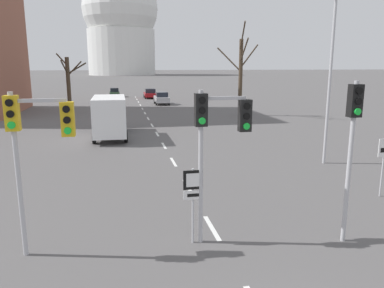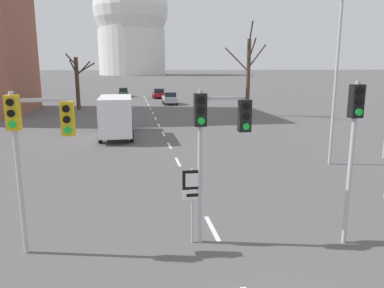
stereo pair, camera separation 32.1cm
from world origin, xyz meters
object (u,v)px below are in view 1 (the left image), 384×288
traffic_signal_near_right (352,132)px  speed_limit_sign (384,157)px  street_lamp_right (326,63)px  sedan_near_left (150,93)px  sedan_near_right (115,92)px  traffic_signal_centre_tall (217,129)px  route_sign_post (193,193)px  traffic_signal_near_left (34,134)px  sedan_mid_centre (162,98)px  delivery_truck (110,115)px

traffic_signal_near_right → speed_limit_sign: size_ratio=1.97×
speed_limit_sign → traffic_signal_near_right: bearing=-139.1°
traffic_signal_near_right → street_lamp_right: bearing=64.8°
sedan_near_left → sedan_near_right: 7.03m
traffic_signal_centre_tall → route_sign_post: (-0.71, -0.01, -1.95)m
traffic_signal_near_left → speed_limit_sign: bearing=10.5°
traffic_signal_near_left → route_sign_post: size_ratio=1.98×
traffic_signal_near_right → route_sign_post: (-4.67, 0.79, -1.86)m
traffic_signal_near_left → speed_limit_sign: 13.37m
route_sign_post → sedan_mid_centre: 42.03m
sedan_near_right → sedan_mid_centre: (6.55, -14.21, 0.09)m
traffic_signal_centre_tall → traffic_signal_near_right: bearing=-11.4°
traffic_signal_centre_tall → sedan_mid_centre: bearing=85.7°
street_lamp_right → sedan_near_left: street_lamp_right is taller
traffic_signal_centre_tall → sedan_near_left: traffic_signal_centre_tall is taller
street_lamp_right → sedan_mid_centre: 34.47m
traffic_signal_centre_tall → sedan_mid_centre: 42.04m
route_sign_post → delivery_truck: delivery_truck is taller
route_sign_post → sedan_near_left: (3.13, 52.10, -0.84)m
traffic_signal_near_right → route_sign_post: bearing=170.5°
traffic_signal_near_left → route_sign_post: traffic_signal_near_left is taller
delivery_truck → route_sign_post: bearing=-81.3°
route_sign_post → sedan_mid_centre: size_ratio=0.57×
traffic_signal_centre_tall → sedan_near_left: 52.22m
route_sign_post → traffic_signal_centre_tall: bearing=0.9°
sedan_mid_centre → sedan_near_right: bearing=114.8°
speed_limit_sign → traffic_signal_centre_tall: bearing=-161.8°
route_sign_post → sedan_mid_centre: bearing=84.7°
street_lamp_right → sedan_near_right: 49.59m
traffic_signal_centre_tall → sedan_near_right: size_ratio=1.12×
traffic_signal_near_right → route_sign_post: traffic_signal_near_right is taller
speed_limit_sign → sedan_near_right: bearing=101.9°
street_lamp_right → traffic_signal_near_right: bearing=-115.2°
sedan_near_left → street_lamp_right: bearing=-82.6°
traffic_signal_near_left → sedan_near_left: traffic_signal_near_left is taller
speed_limit_sign → sedan_mid_centre: size_ratio=0.60×
traffic_signal_near_right → sedan_near_right: traffic_signal_near_right is taller
route_sign_post → sedan_near_left: route_sign_post is taller
sedan_near_right → traffic_signal_near_right: bearing=-82.6°
traffic_signal_near_right → delivery_truck: size_ratio=0.69×
traffic_signal_near_left → sedan_mid_centre: traffic_signal_near_left is taller
sedan_mid_centre → sedan_near_left: bearing=94.1°
sedan_near_right → street_lamp_right: bearing=-76.5°
street_lamp_right → delivery_truck: (-11.63, 10.26, -3.82)m
traffic_signal_near_left → delivery_truck: 18.30m
speed_limit_sign → sedan_near_left: bearing=96.3°
speed_limit_sign → delivery_truck: 19.40m
traffic_signal_centre_tall → sedan_near_right: (-3.40, 56.04, -2.79)m
sedan_near_right → delivery_truck: size_ratio=0.59×
traffic_signal_near_right → traffic_signal_centre_tall: bearing=168.6°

